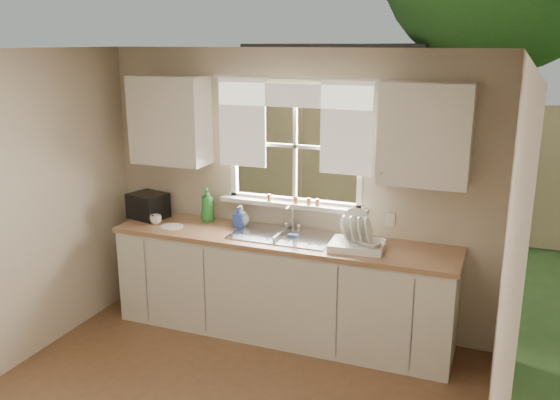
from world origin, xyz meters
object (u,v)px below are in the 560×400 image
at_px(black_appliance, 148,205).
at_px(cup, 156,219).
at_px(soap_bottle_a, 207,204).
at_px(dish_rack, 357,240).

bearing_deg(black_appliance, cup, -26.82).
distance_m(soap_bottle_a, black_appliance, 0.60).
height_order(cup, black_appliance, black_appliance).
relative_size(dish_rack, cup, 4.25).
bearing_deg(black_appliance, dish_rack, 10.25).
distance_m(soap_bottle_a, cup, 0.50).
bearing_deg(dish_rack, cup, -179.41).
bearing_deg(dish_rack, soap_bottle_a, 171.00).
distance_m(dish_rack, soap_bottle_a, 1.52).
bearing_deg(soap_bottle_a, cup, -128.38).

